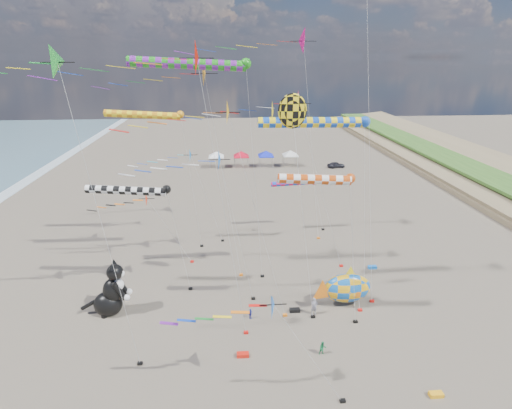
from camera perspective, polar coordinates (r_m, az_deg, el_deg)
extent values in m
cone|color=red|center=(26.62, -6.75, 20.16)|extent=(2.24, 2.40, 2.48)
cylinder|color=#B2B2B2|center=(28.61, -3.75, -1.27)|extent=(2.16, 0.02, 20.98)
cube|color=black|center=(33.85, -1.43, -17.80)|extent=(0.36, 0.24, 0.20)
cone|color=#FF3919|center=(41.96, -15.04, 0.94)|extent=(1.67, 1.78, 1.84)
cylinder|color=#B2B2B2|center=(43.01, -12.00, -3.75)|extent=(3.95, 0.02, 7.59)
cube|color=black|center=(44.39, -9.12, -8.05)|extent=(0.36, 0.24, 0.20)
cone|color=#107BDA|center=(45.38, -8.08, 6.78)|extent=(1.65, 1.77, 1.82)
cylinder|color=#B2B2B2|center=(46.82, -6.37, 0.55)|extent=(2.31, 0.02, 10.54)
cube|color=black|center=(48.77, -4.79, -5.14)|extent=(0.36, 0.24, 0.20)
cone|color=orange|center=(35.82, -7.41, 18.11)|extent=(2.40, 2.57, 2.65)
cylinder|color=#B2B2B2|center=(37.45, -4.53, 2.95)|extent=(2.90, 0.02, 19.72)
cube|color=black|center=(41.43, -2.14, -9.99)|extent=(0.36, 0.24, 0.20)
cone|color=blue|center=(32.32, -4.41, 6.55)|extent=(1.79, 1.91, 1.97)
cylinder|color=#B2B2B2|center=(34.53, -2.27, -4.22)|extent=(2.25, 0.02, 13.34)
cube|color=black|center=(37.78, -0.39, -13.27)|extent=(0.36, 0.24, 0.20)
cone|color=green|center=(25.19, -25.36, 17.99)|extent=(1.92, 2.05, 2.11)
cylinder|color=#B2B2B2|center=(27.06, -20.26, -4.10)|extent=(1.86, 0.02, 20.78)
cube|color=black|center=(32.30, -16.24, -20.97)|extent=(0.36, 0.24, 0.20)
cone|color=blue|center=(24.21, 6.85, -15.13)|extent=(1.72, 1.84, 1.90)
cylinder|color=#B2B2B2|center=(26.66, 9.72, -21.03)|extent=(2.86, 0.02, 7.02)
cube|color=black|center=(29.32, 12.28, -25.72)|extent=(0.36, 0.24, 0.20)
cone|color=orange|center=(28.92, -1.69, 13.13)|extent=(1.82, 1.95, 2.01)
cylinder|color=#B2B2B2|center=(31.34, 1.54, -2.81)|extent=(3.38, 0.02, 17.39)
cube|color=black|center=(35.78, 4.18, -15.47)|extent=(0.36, 0.24, 0.20)
cone|color=#CA0869|center=(44.82, 7.85, 22.19)|extent=(2.81, 3.01, 3.10)
cylinder|color=#B2B2B2|center=(46.04, 8.42, 7.94)|extent=(2.05, 0.02, 22.60)
cube|color=black|center=(49.84, 8.91, -4.74)|extent=(0.36, 0.24, 0.20)
cylinder|color=#B2B2B2|center=(33.29, 16.47, 5.93)|extent=(2.45, 0.02, 26.39)
cube|color=black|center=(38.90, 16.23, -13.09)|extent=(0.36, 0.24, 0.20)
cone|color=red|center=(37.96, 8.77, 14.29)|extent=(2.45, 2.63, 2.71)
cylinder|color=#B2B2B2|center=(40.17, 10.56, 1.96)|extent=(3.53, 0.02, 17.17)
cube|color=black|center=(43.99, 12.08, -8.54)|extent=(0.36, 0.24, 0.20)
cylinder|color=#1C8D19|center=(35.45, -9.80, 19.20)|extent=(9.72, 0.87, 0.87)
sphere|color=#1C8D19|center=(35.38, -1.46, 19.46)|extent=(0.92, 0.92, 0.92)
cylinder|color=#B2B2B2|center=(37.02, -0.16, 3.42)|extent=(1.52, 0.02, 20.48)
cube|color=black|center=(41.18, 0.91, -10.18)|extent=(0.36, 0.24, 0.20)
cylinder|color=black|center=(36.26, -18.07, 1.93)|extent=(6.90, 0.75, 0.75)
sphere|color=black|center=(35.60, -12.67, 2.12)|extent=(0.78, 0.78, 0.78)
cylinder|color=#B2B2B2|center=(37.36, -10.93, -5.28)|extent=(1.52, 0.02, 10.18)
cube|color=black|center=(39.67, -9.35, -11.78)|extent=(0.36, 0.24, 0.20)
cylinder|color=#C2440D|center=(29.24, 8.31, 3.58)|extent=(5.33, 0.72, 0.72)
sphere|color=#C2440D|center=(29.94, 13.31, 3.63)|extent=(0.76, 0.76, 0.76)
cylinder|color=#B2B2B2|center=(32.49, 13.68, -7.12)|extent=(1.52, 0.02, 12.68)
cube|color=black|center=(35.96, 14.01, -15.91)|extent=(0.36, 0.24, 0.20)
cylinder|color=blue|center=(33.75, 7.98, 11.54)|extent=(8.91, 0.87, 0.87)
sphere|color=blue|center=(34.97, 15.28, 11.33)|extent=(0.92, 0.92, 0.92)
cylinder|color=#B2B2B2|center=(37.21, 15.24, -0.91)|extent=(1.52, 0.02, 15.96)
cube|color=black|center=(40.87, 15.23, -11.23)|extent=(0.36, 0.24, 0.20)
cylinder|color=orange|center=(43.97, -15.88, 12.22)|extent=(7.74, 0.75, 0.75)
sphere|color=orange|center=(43.39, -10.75, 12.53)|extent=(0.79, 0.79, 0.79)
cylinder|color=#B2B2B2|center=(44.97, -9.16, 2.83)|extent=(1.52, 0.02, 15.38)
cube|color=black|center=(47.71, -7.76, -5.86)|extent=(0.36, 0.24, 0.20)
cylinder|color=red|center=(49.29, 5.25, 3.08)|extent=(5.36, 0.61, 0.61)
sphere|color=red|center=(49.80, 8.29, 3.13)|extent=(0.64, 0.64, 0.64)
cylinder|color=#B2B2B2|center=(51.00, 8.93, -0.33)|extent=(1.52, 0.02, 6.47)
cube|color=black|center=(52.35, 9.55, -3.52)|extent=(0.36, 0.24, 0.20)
ellipsoid|color=yellow|center=(30.92, 5.23, 13.15)|extent=(2.20, 0.40, 2.64)
cone|color=yellow|center=(30.71, 2.40, 13.16)|extent=(0.12, 1.80, 1.80)
cylinder|color=#B2B2B2|center=(32.36, 6.79, -2.38)|extent=(2.03, 2.03, 17.18)
cube|color=black|center=(35.85, 8.15, -15.57)|extent=(0.36, 0.24, 0.20)
ellipsoid|color=blue|center=(37.04, 12.88, -11.56)|extent=(4.46, 2.50, 2.81)
cone|color=orange|center=(36.42, 9.15, -11.86)|extent=(2.04, 0.53, 2.06)
cone|color=yellow|center=(36.38, 13.34, -9.65)|extent=(1.48, 0.40, 1.50)
cylinder|color=#B2B2B2|center=(37.54, 14.56, -13.25)|extent=(0.17, 1.04, 1.31)
cube|color=red|center=(37.43, 14.64, -14.37)|extent=(0.36, 0.24, 0.20)
imported|color=gray|center=(35.83, 8.31, -14.21)|extent=(0.66, 0.51, 1.62)
imported|color=#1C7743|center=(32.05, 9.50, -19.60)|extent=(0.60, 0.50, 1.14)
imported|color=#2630A2|center=(35.20, -0.82, -15.34)|extent=(0.56, 0.55, 0.95)
cube|color=#FFAC15|center=(31.39, 24.33, -23.49)|extent=(0.90, 0.44, 0.30)
cube|color=black|center=(36.34, 5.55, -14.80)|extent=(0.90, 0.44, 0.30)
cube|color=red|center=(31.79, -1.89, -20.66)|extent=(0.90, 0.44, 0.30)
cube|color=blue|center=(44.40, 16.29, -8.58)|extent=(0.90, 0.44, 0.30)
cube|color=white|center=(80.93, -5.69, 6.81)|extent=(3.00, 3.00, 0.15)
pyramid|color=white|center=(80.69, -5.71, 7.54)|extent=(4.20, 4.20, 1.00)
cylinder|color=#999999|center=(79.98, -6.61, 5.77)|extent=(0.08, 0.08, 2.20)
cylinder|color=#999999|center=(79.93, -4.74, 5.82)|extent=(0.08, 0.08, 2.20)
cylinder|color=#999999|center=(82.50, -6.56, 6.22)|extent=(0.08, 0.08, 2.20)
cylinder|color=#999999|center=(82.45, -4.74, 6.27)|extent=(0.08, 0.08, 2.20)
cube|color=red|center=(80.97, -2.13, 6.91)|extent=(3.00, 3.00, 0.15)
pyramid|color=red|center=(80.74, -2.13, 7.63)|extent=(4.20, 4.20, 1.00)
cylinder|color=#999999|center=(79.95, -3.01, 5.87)|extent=(0.08, 0.08, 2.20)
cylinder|color=#999999|center=(80.05, -1.14, 5.91)|extent=(0.08, 0.08, 2.20)
cylinder|color=#999999|center=(82.47, -3.06, 6.32)|extent=(0.08, 0.08, 2.20)
cylinder|color=#999999|center=(82.57, -1.25, 6.36)|extent=(0.08, 0.08, 2.20)
cube|color=#1625DC|center=(81.33, 1.42, 6.97)|extent=(3.00, 3.00, 0.15)
pyramid|color=#1625DC|center=(81.09, 1.43, 7.70)|extent=(4.20, 4.20, 1.00)
cylinder|color=#999999|center=(80.22, 0.58, 5.95)|extent=(0.08, 0.08, 2.20)
cylinder|color=#999999|center=(80.49, 2.44, 5.98)|extent=(0.08, 0.08, 2.20)
cylinder|color=#999999|center=(82.73, 0.42, 6.39)|extent=(0.08, 0.08, 2.20)
cylinder|color=#999999|center=(82.99, 2.22, 6.42)|extent=(0.08, 0.08, 2.20)
cube|color=silver|center=(81.98, 4.93, 7.01)|extent=(3.00, 3.00, 0.15)
pyramid|color=silver|center=(81.75, 4.95, 7.73)|extent=(4.20, 4.20, 1.00)
cylinder|color=#999999|center=(80.81, 4.13, 6.00)|extent=(0.08, 0.08, 2.20)
cylinder|color=#999999|center=(81.23, 5.96, 6.02)|extent=(0.08, 0.08, 2.20)
cylinder|color=#999999|center=(83.30, 3.87, 6.44)|extent=(0.08, 0.08, 2.20)
cylinder|color=#999999|center=(83.71, 5.64, 6.46)|extent=(0.08, 0.08, 2.20)
imported|color=#26262D|center=(82.45, 11.38, 5.58)|extent=(3.62, 1.79, 1.19)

